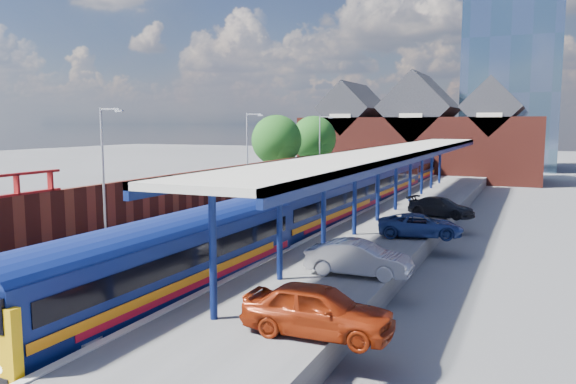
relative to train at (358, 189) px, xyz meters
The scene contains 24 objects.
ground 5.46m from the train, 107.25° to the left, with size 240.00×240.00×0.00m, color #5B5B5E.
ballast_bed 5.79m from the train, 106.05° to the right, with size 6.00×76.00×0.06m, color #473D33.
rails 5.76m from the train, 106.05° to the right, with size 4.51×76.00×0.14m.
left_platform 8.86m from the train, 143.42° to the right, with size 5.00×76.00×1.00m, color #565659.
right_platform 7.06m from the train, 49.03° to the right, with size 6.00×76.00×1.00m, color #565659.
coping_left 7.05m from the train, 131.82° to the right, with size 0.30×76.00×0.05m, color silver.
coping_right 5.56m from the train, 72.30° to the right, with size 0.30×76.00×0.05m, color silver.
yellow_line 7.46m from the train, 135.29° to the right, with size 0.14×76.00×0.01m, color yellow.
train is the anchor object (origin of this frame).
canopy 6.02m from the train, 39.08° to the right, with size 4.50×52.00×4.48m.
lamp_post_b 20.93m from the train, 112.26° to the right, with size 1.48×0.18×7.00m.
lamp_post_c 8.95m from the train, 157.90° to the right, with size 1.48×0.18×7.00m.
lamp_post_d 15.30m from the train, 121.52° to the left, with size 1.48×0.18×7.00m.
platform_sign 6.63m from the train, 169.61° to the right, with size 0.55×0.08×2.50m.
brick_wall 15.10m from the train, 129.47° to the right, with size 0.35×50.00×3.86m.
station_building 33.01m from the train, 92.61° to the left, with size 30.00×12.12×13.78m.
glass_tower 58.34m from the train, 81.18° to the left, with size 14.20×14.20×40.30m.
tree_near 16.29m from the train, 137.86° to the left, with size 5.20×5.20×8.10m.
tree_far 21.87m from the train, 120.09° to the left, with size 5.20×5.20×8.10m.
parked_car_red 28.03m from the train, 75.52° to the right, with size 1.80×4.48×1.53m, color maroon.
parked_car_silver 21.28m from the train, 73.06° to the right, with size 1.49×4.29×1.41m, color silver.
parked_car_dark 8.10m from the train, 30.00° to the right, with size 1.80×4.43×1.29m, color black.
parked_car_blue 13.39m from the train, 58.43° to the right, with size 2.11×4.58×1.27m, color navy.
relay_cabinet 30.21m from the train, 87.95° to the right, with size 0.70×0.90×1.00m, color #9B9DA0.
Camera 1 is at (14.07, -16.74, 7.12)m, focal length 35.00 mm.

